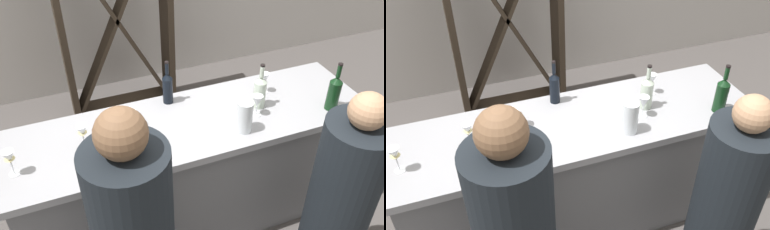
{
  "view_description": "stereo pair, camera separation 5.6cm",
  "coord_description": "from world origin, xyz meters",
  "views": [
    {
      "loc": [
        -0.77,
        -1.96,
        2.57
      ],
      "look_at": [
        0.0,
        0.0,
        0.99
      ],
      "focal_mm": 38.94,
      "sensor_mm": 36.0,
      "label": 1
    },
    {
      "loc": [
        -0.72,
        -1.98,
        2.57
      ],
      "look_at": [
        0.0,
        0.0,
        0.99
      ],
      "focal_mm": 38.94,
      "sensor_mm": 36.0,
      "label": 2
    }
  ],
  "objects": [
    {
      "name": "wine_glass_near_center",
      "position": [
        0.41,
        -0.09,
        1.05
      ],
      "size": [
        0.07,
        0.07,
        0.15
      ],
      "color": "white",
      "rests_on": "bar_counter"
    },
    {
      "name": "wine_glass_far_left",
      "position": [
        -0.68,
        0.0,
        1.05
      ],
      "size": [
        0.06,
        0.06,
        0.16
      ],
      "color": "white",
      "rests_on": "bar_counter"
    },
    {
      "name": "wine_glass_near_right",
      "position": [
        -1.08,
        -0.08,
        1.06
      ],
      "size": [
        0.07,
        0.07,
        0.16
      ],
      "color": "white",
      "rests_on": "bar_counter"
    },
    {
      "name": "wine_bottle_center_dark_green",
      "position": [
        0.91,
        -0.21,
        1.07
      ],
      "size": [
        0.08,
        0.08,
        0.34
      ],
      "color": "black",
      "rests_on": "bar_counter"
    },
    {
      "name": "person_center_guest",
      "position": [
        0.61,
        -0.77,
        0.68
      ],
      "size": [
        0.4,
        0.4,
        1.48
      ],
      "rotation": [
        0.0,
        0.0,
        1.5
      ],
      "color": "black",
      "rests_on": "ground"
    },
    {
      "name": "wine_bottle_second_left_clear_pale",
      "position": [
        0.47,
        -0.01,
        1.07
      ],
      "size": [
        0.08,
        0.08,
        0.32
      ],
      "color": "#B7C6B2",
      "rests_on": "bar_counter"
    },
    {
      "name": "wine_glass_far_center",
      "position": [
        -0.37,
        0.08,
        1.04
      ],
      "size": [
        0.08,
        0.08,
        0.14
      ],
      "color": "white",
      "rests_on": "bar_counter"
    },
    {
      "name": "water_pitcher",
      "position": [
        0.26,
        -0.2,
        1.05
      ],
      "size": [
        0.1,
        0.1,
        0.21
      ],
      "color": "silver",
      "rests_on": "bar_counter"
    },
    {
      "name": "bar_counter",
      "position": [
        0.0,
        0.0,
        0.48
      ],
      "size": [
        2.39,
        0.7,
        0.94
      ],
      "color": "slate",
      "rests_on": "ground"
    },
    {
      "name": "wine_rack",
      "position": [
        -0.11,
        1.65,
        0.99
      ],
      "size": [
        1.05,
        0.28,
        1.97
      ],
      "color": "#33281E",
      "rests_on": "ground"
    },
    {
      "name": "wine_glass_far_right",
      "position": [
        0.59,
        0.13,
        1.05
      ],
      "size": [
        0.07,
        0.07,
        0.15
      ],
      "color": "white",
      "rests_on": "bar_counter"
    },
    {
      "name": "wine_glass_near_left",
      "position": [
        -0.54,
        -0.2,
        1.06
      ],
      "size": [
        0.08,
        0.08,
        0.16
      ],
      "color": "white",
      "rests_on": "bar_counter"
    },
    {
      "name": "ground_plane",
      "position": [
        0.0,
        0.0,
        0.0
      ],
      "size": [
        12.0,
        12.0,
        0.0
      ],
      "primitive_type": "plane",
      "color": "#4C4744"
    },
    {
      "name": "wine_bottle_leftmost_near_black",
      "position": [
        -0.07,
        0.26,
        1.06
      ],
      "size": [
        0.07,
        0.07,
        0.31
      ],
      "color": "black",
      "rests_on": "bar_counter"
    }
  ]
}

